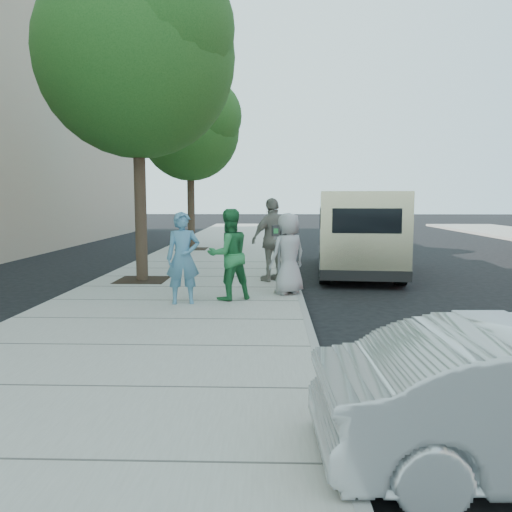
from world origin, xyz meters
The scene contains 11 objects.
ground centered at (0.00, 0.00, 0.00)m, with size 120.00×120.00×0.00m, color black.
sidewalk centered at (-1.00, 0.00, 0.07)m, with size 5.00×60.00×0.15m, color gray.
curb_face centered at (1.44, 0.00, 0.07)m, with size 0.12×60.00×0.16m, color gray.
tree_near centered at (-2.25, 2.40, 5.55)m, with size 4.62×4.60×7.53m.
tree_far centered at (-2.25, 10.00, 4.88)m, with size 3.92×3.80×6.49m.
parking_meter centered at (1.01, 0.66, 1.19)m, with size 0.31×0.18×1.44m.
van centered at (3.31, 4.87, 1.22)m, with size 2.62×6.36×2.30m.
person_officer centered at (-0.81, -0.28, 1.02)m, with size 0.63×0.41×1.73m, color teal.
person_green_shirt centered at (0.02, 0.11, 1.04)m, with size 0.87×0.68×1.78m, color #27783F.
person_gray_shirt centered at (1.20, 0.73, 0.99)m, with size 0.82×0.54×1.69m, color #A0A0A3.
person_striped_polo centered at (0.89, 2.36, 1.15)m, with size 1.17×0.49×2.00m, color gray.
Camera 1 is at (0.84, -9.55, 2.13)m, focal length 35.00 mm.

